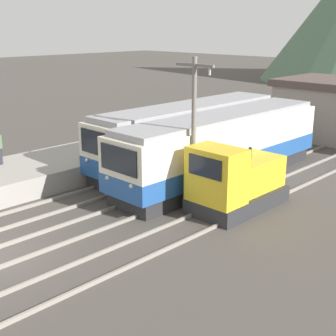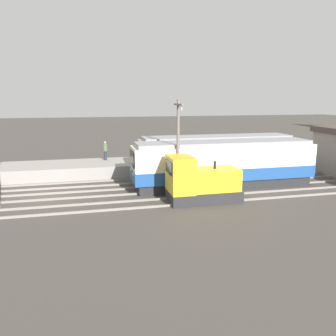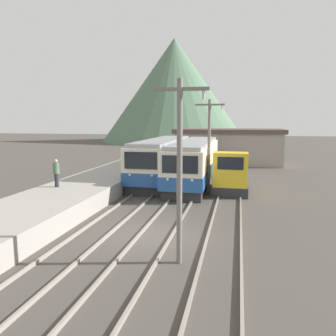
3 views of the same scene
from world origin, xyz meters
name	(u,v)px [view 3 (image 3 of 3)]	position (x,y,z in m)	size (l,w,h in m)	color
ground_plane	(152,235)	(0.00, 0.00, 0.00)	(200.00, 200.00, 0.00)	#47423D
platform_left	(29,215)	(-6.25, 0.00, 0.52)	(4.50, 54.00, 1.04)	gray
track_left	(99,229)	(-2.60, 0.00, 0.07)	(1.54, 60.00, 0.14)	gray
track_center	(157,234)	(0.20, 0.00, 0.07)	(1.54, 60.00, 0.14)	gray
track_right	(224,239)	(3.20, 0.00, 0.07)	(1.54, 60.00, 0.14)	gray
commuter_train_left	(163,161)	(-2.60, 13.28, 1.66)	(2.84, 13.05, 3.56)	#28282B
commuter_train_center	(195,163)	(0.20, 12.72, 1.63)	(2.84, 13.88, 3.48)	#28282B
shunting_locomotive	(231,176)	(3.20, 9.84, 1.21)	(2.40, 4.68, 3.00)	#28282B
catenary_mast_near	(180,165)	(1.71, -2.61, 3.58)	(2.00, 0.20, 6.53)	slate
catenary_mast_mid	(209,143)	(1.71, 8.77, 3.58)	(2.00, 0.20, 6.53)	slate
person_on_platform	(56,172)	(-7.26, 4.28, 1.98)	(0.38, 0.38, 1.73)	#282833
station_building	(228,146)	(2.49, 26.00, 2.08)	(12.60, 6.30, 4.12)	gray
mountain_backdrop	(174,91)	(-11.91, 65.31, 12.17)	(34.66, 34.66, 24.35)	#517056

